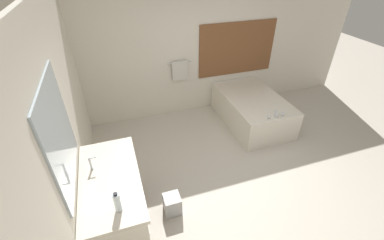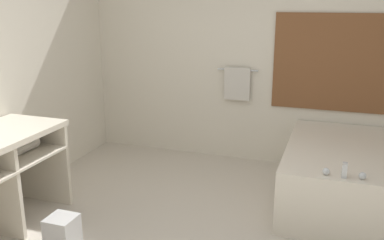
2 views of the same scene
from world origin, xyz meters
TOP-DOWN VIEW (x-y plane):
  - ground_plane at (0.00, 0.00)m, footprint 16.00×16.00m
  - wall_back_with_blinds at (0.03, 2.23)m, footprint 7.40×0.13m
  - wall_left_with_mirror at (-2.23, -0.01)m, footprint 0.08×7.40m
  - vanity_counter at (-1.85, -0.27)m, footprint 0.67×1.39m
  - sink_faucet at (-2.04, -0.08)m, footprint 0.09×0.04m
  - bathtub at (0.98, 1.33)m, footprint 1.07×1.73m
  - water_bottle_1 at (-1.79, -0.76)m, footprint 0.07×0.07m
  - waste_bin at (-1.15, -0.31)m, footprint 0.23×0.23m

SIDE VIEW (x-z plane):
  - ground_plane at x=0.00m, z-range 0.00..0.00m
  - waste_bin at x=-1.15m, z-range 0.00..0.29m
  - bathtub at x=0.98m, z-range -0.03..0.67m
  - vanity_counter at x=-1.85m, z-range 0.19..1.07m
  - sink_faucet at x=-2.04m, z-range 0.88..1.06m
  - water_bottle_1 at x=-1.79m, z-range 0.87..1.12m
  - wall_back_with_blinds at x=0.03m, z-range 0.00..2.70m
  - wall_left_with_mirror at x=-2.23m, z-range 0.00..2.70m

